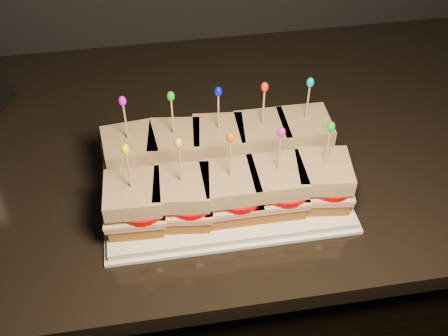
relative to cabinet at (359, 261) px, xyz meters
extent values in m
cube|color=black|center=(0.00, 0.00, 0.00)|extent=(2.51, 0.68, 0.85)
cube|color=black|center=(0.00, 0.00, 0.44)|extent=(2.55, 0.72, 0.03)
cube|color=white|center=(-0.36, -0.14, 0.47)|extent=(0.39, 0.24, 0.02)
cube|color=white|center=(-0.36, -0.14, 0.46)|extent=(0.40, 0.25, 0.01)
cube|color=#57310E|center=(-0.51, -0.08, 0.49)|extent=(0.09, 0.09, 0.02)
cube|color=#C97368|center=(-0.51, -0.08, 0.50)|extent=(0.10, 0.10, 0.01)
cube|color=beige|center=(-0.51, -0.08, 0.51)|extent=(0.10, 0.10, 0.01)
cylinder|color=#BB0406|center=(-0.50, -0.09, 0.52)|extent=(0.08, 0.08, 0.01)
cube|color=#4F2E12|center=(-0.51, -0.08, 0.54)|extent=(0.09, 0.09, 0.03)
cylinder|color=tan|center=(-0.51, -0.08, 0.58)|extent=(0.00, 0.00, 0.09)
ellipsoid|color=#C90FCB|center=(-0.51, -0.08, 0.63)|extent=(0.01, 0.01, 0.02)
cube|color=#57310E|center=(-0.44, -0.08, 0.49)|extent=(0.09, 0.09, 0.02)
cube|color=#C97368|center=(-0.44, -0.08, 0.50)|extent=(0.10, 0.10, 0.01)
cube|color=beige|center=(-0.44, -0.08, 0.51)|extent=(0.10, 0.10, 0.01)
cylinder|color=#BB0406|center=(-0.43, -0.09, 0.52)|extent=(0.08, 0.08, 0.01)
cube|color=#4F2E12|center=(-0.44, -0.08, 0.54)|extent=(0.09, 0.09, 0.03)
cylinder|color=tan|center=(-0.44, -0.08, 0.58)|extent=(0.00, 0.00, 0.09)
ellipsoid|color=#1AB317|center=(-0.44, -0.08, 0.63)|extent=(0.01, 0.01, 0.02)
cube|color=#57310E|center=(-0.36, -0.08, 0.49)|extent=(0.09, 0.09, 0.02)
cube|color=#C97368|center=(-0.36, -0.08, 0.50)|extent=(0.10, 0.10, 0.01)
cube|color=beige|center=(-0.36, -0.08, 0.51)|extent=(0.10, 0.10, 0.01)
cylinder|color=#BB0406|center=(-0.35, -0.09, 0.52)|extent=(0.08, 0.08, 0.01)
cube|color=#4F2E12|center=(-0.36, -0.08, 0.54)|extent=(0.09, 0.09, 0.03)
cylinder|color=tan|center=(-0.36, -0.08, 0.58)|extent=(0.00, 0.00, 0.09)
ellipsoid|color=#040EE0|center=(-0.36, -0.08, 0.63)|extent=(0.01, 0.01, 0.02)
cube|color=#57310E|center=(-0.29, -0.08, 0.49)|extent=(0.08, 0.08, 0.02)
cube|color=#C97368|center=(-0.29, -0.08, 0.50)|extent=(0.09, 0.09, 0.01)
cube|color=beige|center=(-0.29, -0.08, 0.51)|extent=(0.09, 0.09, 0.01)
cylinder|color=#BB0406|center=(-0.28, -0.09, 0.52)|extent=(0.08, 0.08, 0.01)
cube|color=#4F2E12|center=(-0.29, -0.08, 0.54)|extent=(0.08, 0.08, 0.03)
cylinder|color=tan|center=(-0.29, -0.08, 0.58)|extent=(0.00, 0.00, 0.09)
ellipsoid|color=red|center=(-0.29, -0.08, 0.63)|extent=(0.01, 0.01, 0.02)
cube|color=#57310E|center=(-0.22, -0.08, 0.49)|extent=(0.08, 0.08, 0.02)
cube|color=#C97368|center=(-0.22, -0.08, 0.50)|extent=(0.09, 0.09, 0.01)
cube|color=beige|center=(-0.22, -0.08, 0.51)|extent=(0.09, 0.09, 0.01)
cylinder|color=#BB0406|center=(-0.21, -0.09, 0.52)|extent=(0.08, 0.08, 0.01)
cube|color=#4F2E12|center=(-0.22, -0.08, 0.54)|extent=(0.08, 0.08, 0.03)
cylinder|color=tan|center=(-0.22, -0.08, 0.58)|extent=(0.00, 0.00, 0.09)
ellipsoid|color=#04A9B4|center=(-0.22, -0.08, 0.63)|extent=(0.01, 0.01, 0.02)
cube|color=#57310E|center=(-0.51, -0.19, 0.49)|extent=(0.09, 0.09, 0.02)
cube|color=#C97368|center=(-0.51, -0.19, 0.50)|extent=(0.09, 0.09, 0.01)
cube|color=beige|center=(-0.51, -0.19, 0.51)|extent=(0.10, 0.09, 0.01)
cylinder|color=#BB0406|center=(-0.50, -0.20, 0.52)|extent=(0.08, 0.08, 0.01)
cube|color=#4F2E12|center=(-0.51, -0.19, 0.54)|extent=(0.09, 0.09, 0.03)
cylinder|color=tan|center=(-0.51, -0.19, 0.58)|extent=(0.00, 0.00, 0.09)
ellipsoid|color=#ECF403|center=(-0.51, -0.19, 0.63)|extent=(0.01, 0.01, 0.02)
cube|color=#57310E|center=(-0.44, -0.19, 0.49)|extent=(0.09, 0.09, 0.02)
cube|color=#C97368|center=(-0.44, -0.19, 0.50)|extent=(0.10, 0.10, 0.01)
cube|color=beige|center=(-0.44, -0.19, 0.51)|extent=(0.10, 0.10, 0.01)
cylinder|color=#BB0406|center=(-0.43, -0.20, 0.52)|extent=(0.08, 0.08, 0.01)
cube|color=#4F2E12|center=(-0.44, -0.19, 0.54)|extent=(0.09, 0.09, 0.03)
cylinder|color=tan|center=(-0.44, -0.19, 0.58)|extent=(0.00, 0.00, 0.09)
ellipsoid|color=yellow|center=(-0.44, -0.19, 0.63)|extent=(0.01, 0.01, 0.02)
cube|color=#57310E|center=(-0.36, -0.19, 0.49)|extent=(0.08, 0.08, 0.02)
cube|color=#C97368|center=(-0.36, -0.19, 0.50)|extent=(0.09, 0.09, 0.01)
cube|color=beige|center=(-0.36, -0.19, 0.51)|extent=(0.09, 0.09, 0.01)
cylinder|color=#BB0406|center=(-0.35, -0.20, 0.52)|extent=(0.08, 0.08, 0.01)
cube|color=#4F2E12|center=(-0.36, -0.19, 0.54)|extent=(0.08, 0.08, 0.03)
cylinder|color=tan|center=(-0.36, -0.19, 0.58)|extent=(0.00, 0.00, 0.09)
ellipsoid|color=#E74F06|center=(-0.36, -0.19, 0.63)|extent=(0.01, 0.01, 0.02)
cube|color=#57310E|center=(-0.29, -0.19, 0.49)|extent=(0.08, 0.08, 0.02)
cube|color=#C97368|center=(-0.29, -0.19, 0.50)|extent=(0.09, 0.09, 0.01)
cube|color=beige|center=(-0.29, -0.19, 0.51)|extent=(0.09, 0.09, 0.01)
cylinder|color=#BB0406|center=(-0.28, -0.20, 0.52)|extent=(0.08, 0.08, 0.01)
cube|color=#4F2E12|center=(-0.29, -0.19, 0.54)|extent=(0.08, 0.08, 0.03)
cylinder|color=tan|center=(-0.29, -0.19, 0.58)|extent=(0.00, 0.00, 0.09)
ellipsoid|color=#C212B2|center=(-0.29, -0.19, 0.63)|extent=(0.01, 0.01, 0.02)
cube|color=#57310E|center=(-0.22, -0.19, 0.49)|extent=(0.09, 0.09, 0.02)
cube|color=#C97368|center=(-0.22, -0.19, 0.50)|extent=(0.10, 0.10, 0.01)
cube|color=beige|center=(-0.22, -0.19, 0.51)|extent=(0.10, 0.10, 0.01)
cylinder|color=#BB0406|center=(-0.21, -0.20, 0.52)|extent=(0.08, 0.08, 0.01)
cube|color=#4F2E12|center=(-0.22, -0.19, 0.54)|extent=(0.09, 0.09, 0.03)
cylinder|color=tan|center=(-0.22, -0.19, 0.58)|extent=(0.00, 0.00, 0.09)
ellipsoid|color=#15A619|center=(-0.22, -0.19, 0.63)|extent=(0.01, 0.01, 0.02)
camera|label=1|loc=(-0.47, -0.78, 1.14)|focal=45.00mm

